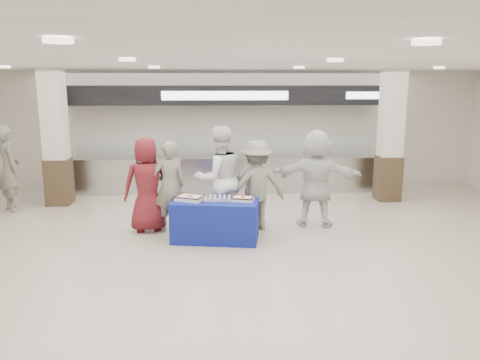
{
  "coord_description": "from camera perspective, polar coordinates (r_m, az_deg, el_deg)",
  "views": [
    {
      "loc": [
        -0.26,
        -6.94,
        2.83
      ],
      "look_at": [
        0.19,
        1.6,
        1.08
      ],
      "focal_mm": 35.0,
      "sensor_mm": 36.0,
      "label": 1
    }
  ],
  "objects": [
    {
      "name": "chef_tall",
      "position": [
        9.1,
        -2.53,
        0.16
      ],
      "size": [
        1.2,
        1.07,
        2.05
      ],
      "primitive_type": "imported",
      "rotation": [
        0.0,
        0.0,
        3.49
      ],
      "color": "white",
      "rests_on": "ground"
    },
    {
      "name": "ground",
      "position": [
        7.5,
        -0.85,
        -10.57
      ],
      "size": [
        14.0,
        14.0,
        0.0
      ],
      "primitive_type": "plane",
      "color": "beige",
      "rests_on": "ground"
    },
    {
      "name": "column_left",
      "position": [
        11.82,
        -21.53,
        4.47
      ],
      "size": [
        0.55,
        0.55,
        3.2
      ],
      "color": "#3A2A1A",
      "rests_on": "ground"
    },
    {
      "name": "soldier_a",
      "position": [
        9.17,
        -8.63,
        -0.76
      ],
      "size": [
        0.76,
        0.65,
        1.77
      ],
      "primitive_type": "imported",
      "rotation": [
        0.0,
        0.0,
        3.55
      ],
      "color": "slate",
      "rests_on": "ground"
    },
    {
      "name": "sheet_cake_left",
      "position": [
        8.59,
        -6.08,
        -2.14
      ],
      "size": [
        0.58,
        0.53,
        0.1
      ],
      "color": "white",
      "rests_on": "display_table"
    },
    {
      "name": "soldier_bg",
      "position": [
        11.73,
        -26.37,
        1.27
      ],
      "size": [
        0.81,
        0.84,
        1.95
      ],
      "primitive_type": "imported",
      "rotation": [
        0.0,
        0.0,
        2.27
      ],
      "color": "slate",
      "rests_on": "ground"
    },
    {
      "name": "serving_line",
      "position": [
        12.45,
        -1.8,
        3.87
      ],
      "size": [
        8.7,
        0.85,
        2.8
      ],
      "color": "#B7B9BE",
      "rests_on": "ground"
    },
    {
      "name": "civilian_maroon",
      "position": [
        9.22,
        -11.24,
        -0.55
      ],
      "size": [
        1.01,
        0.77,
        1.85
      ],
      "primitive_type": "imported",
      "rotation": [
        0.0,
        0.0,
        3.36
      ],
      "color": "maroon",
      "rests_on": "ground"
    },
    {
      "name": "civilian_white",
      "position": [
        9.48,
        9.24,
        0.22
      ],
      "size": [
        1.91,
        0.93,
        1.97
      ],
      "primitive_type": "imported",
      "rotation": [
        0.0,
        0.0,
        2.94
      ],
      "color": "white",
      "rests_on": "ground"
    },
    {
      "name": "sheet_cake_right",
      "position": [
        8.51,
        0.33,
        -2.25
      ],
      "size": [
        0.45,
        0.39,
        0.09
      ],
      "color": "white",
      "rests_on": "display_table"
    },
    {
      "name": "column_right",
      "position": [
        12.0,
        17.85,
        4.81
      ],
      "size": [
        0.55,
        0.55,
        3.2
      ],
      "color": "#3A2A1A",
      "rests_on": "ground"
    },
    {
      "name": "chef_short",
      "position": [
        9.29,
        1.91,
        -0.94
      ],
      "size": [
        0.99,
        0.48,
        1.63
      ],
      "primitive_type": "imported",
      "rotation": [
        0.0,
        0.0,
        3.23
      ],
      "color": "white",
      "rests_on": "ground"
    },
    {
      "name": "display_table",
      "position": [
        8.64,
        -3.01,
        -4.93
      ],
      "size": [
        1.65,
        1.01,
        0.75
      ],
      "primitive_type": "cube",
      "rotation": [
        0.0,
        0.0,
        -0.16
      ],
      "color": "navy",
      "rests_on": "ground"
    },
    {
      "name": "cupcake_tray",
      "position": [
        8.54,
        -2.77,
        -2.27
      ],
      "size": [
        0.44,
        0.33,
        0.07
      ],
      "color": "#A2A2A7",
      "rests_on": "display_table"
    },
    {
      "name": "soldier_b",
      "position": [
        9.16,
        2.05,
        -0.67
      ],
      "size": [
        1.26,
        0.88,
        1.77
      ],
      "primitive_type": "imported",
      "rotation": [
        0.0,
        0.0,
        3.35
      ],
      "color": "slate",
      "rests_on": "ground"
    }
  ]
}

